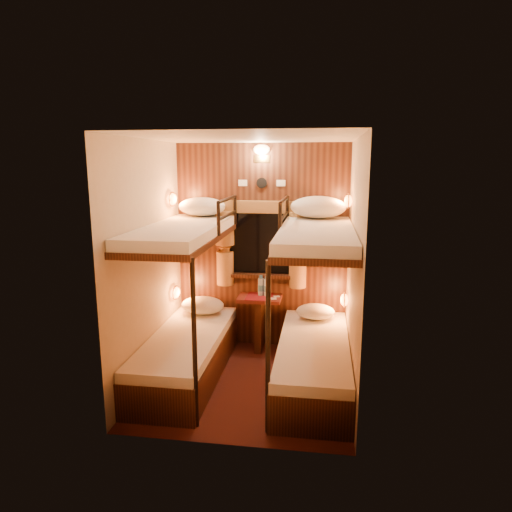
% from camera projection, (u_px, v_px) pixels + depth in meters
% --- Properties ---
extents(floor, '(2.10, 2.10, 0.00)m').
position_uv_depth(floor, '(248.00, 382.00, 4.60)').
color(floor, '#33130E').
rests_on(floor, ground).
extents(ceiling, '(2.10, 2.10, 0.00)m').
position_uv_depth(ceiling, '(247.00, 138.00, 4.12)').
color(ceiling, silver).
rests_on(ceiling, wall_back).
extents(wall_back, '(2.40, 0.00, 2.40)m').
position_uv_depth(wall_back, '(262.00, 247.00, 5.38)').
color(wall_back, '#C6B293').
rests_on(wall_back, floor).
extents(wall_front, '(2.40, 0.00, 2.40)m').
position_uv_depth(wall_front, '(224.00, 298.00, 3.35)').
color(wall_front, '#C6B293').
rests_on(wall_front, floor).
extents(wall_left, '(0.00, 2.40, 2.40)m').
position_uv_depth(wall_left, '(148.00, 263.00, 4.51)').
color(wall_left, '#C6B293').
rests_on(wall_left, floor).
extents(wall_right, '(0.00, 2.40, 2.40)m').
position_uv_depth(wall_right, '(354.00, 270.00, 4.22)').
color(wall_right, '#C6B293').
rests_on(wall_right, floor).
extents(back_panel, '(2.00, 0.03, 2.40)m').
position_uv_depth(back_panel, '(262.00, 247.00, 5.37)').
color(back_panel, black).
rests_on(back_panel, floor).
extents(bunk_left, '(0.72, 1.90, 1.82)m').
position_uv_depth(bunk_left, '(186.00, 324.00, 4.65)').
color(bunk_left, black).
rests_on(bunk_left, floor).
extents(bunk_right, '(0.72, 1.90, 1.82)m').
position_uv_depth(bunk_right, '(314.00, 331.00, 4.47)').
color(bunk_right, black).
rests_on(bunk_right, floor).
extents(window, '(1.00, 0.12, 0.79)m').
position_uv_depth(window, '(261.00, 249.00, 5.34)').
color(window, black).
rests_on(window, back_panel).
extents(curtains, '(1.10, 0.22, 1.00)m').
position_uv_depth(curtains, '(261.00, 243.00, 5.29)').
color(curtains, olive).
rests_on(curtains, back_panel).
extents(back_fixtures, '(0.54, 0.09, 0.48)m').
position_uv_depth(back_fixtures, '(262.00, 156.00, 5.12)').
color(back_fixtures, black).
rests_on(back_fixtures, back_panel).
extents(reading_lamps, '(2.00, 0.20, 1.25)m').
position_uv_depth(reading_lamps, '(258.00, 249.00, 5.03)').
color(reading_lamps, orange).
rests_on(reading_lamps, wall_left).
extents(table, '(0.50, 0.34, 0.66)m').
position_uv_depth(table, '(259.00, 316.00, 5.34)').
color(table, maroon).
rests_on(table, floor).
extents(bottle_left, '(0.07, 0.07, 0.24)m').
position_uv_depth(bottle_left, '(261.00, 287.00, 5.32)').
color(bottle_left, '#99BFE5').
rests_on(bottle_left, table).
extents(bottle_right, '(0.07, 0.07, 0.24)m').
position_uv_depth(bottle_right, '(267.00, 288.00, 5.31)').
color(bottle_right, '#99BFE5').
rests_on(bottle_right, table).
extents(sachet_a, '(0.10, 0.08, 0.01)m').
position_uv_depth(sachet_a, '(272.00, 299.00, 5.21)').
color(sachet_a, silver).
rests_on(sachet_a, table).
extents(sachet_b, '(0.08, 0.08, 0.01)m').
position_uv_depth(sachet_b, '(277.00, 296.00, 5.30)').
color(sachet_b, silver).
rests_on(sachet_b, table).
extents(pillow_lower_left, '(0.50, 0.36, 0.20)m').
position_uv_depth(pillow_lower_left, '(203.00, 305.00, 5.29)').
color(pillow_lower_left, white).
rests_on(pillow_lower_left, bunk_left).
extents(pillow_lower_right, '(0.43, 0.31, 0.17)m').
position_uv_depth(pillow_lower_right, '(315.00, 312.00, 5.11)').
color(pillow_lower_right, white).
rests_on(pillow_lower_right, bunk_right).
extents(pillow_upper_left, '(0.53, 0.38, 0.21)m').
position_uv_depth(pillow_upper_left, '(202.00, 207.00, 5.14)').
color(pillow_upper_left, white).
rests_on(pillow_upper_left, bunk_left).
extents(pillow_upper_right, '(0.61, 0.43, 0.24)m').
position_uv_depth(pillow_upper_right, '(318.00, 207.00, 4.92)').
color(pillow_upper_right, white).
rests_on(pillow_upper_right, bunk_right).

